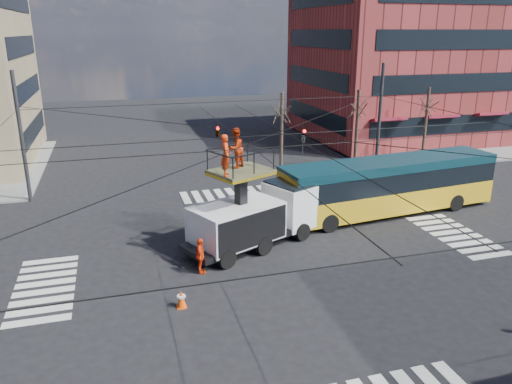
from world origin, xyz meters
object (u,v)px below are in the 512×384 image
(utility_truck, at_px, (254,207))
(worker_ground, at_px, (200,256))
(flagger, at_px, (335,207))
(traffic_cone, at_px, (181,299))
(city_bus, at_px, (389,185))

(utility_truck, distance_m, worker_ground, 4.02)
(utility_truck, height_order, worker_ground, utility_truck)
(worker_ground, height_order, flagger, flagger)
(traffic_cone, relative_size, flagger, 0.37)
(worker_ground, xyz_separation_m, flagger, (8.09, 3.75, 0.16))
(utility_truck, xyz_separation_m, worker_ground, (-3.08, -2.31, -1.17))
(utility_truck, distance_m, traffic_cone, 6.73)
(flagger, bearing_deg, city_bus, 87.92)
(worker_ground, distance_m, flagger, 8.92)
(traffic_cone, bearing_deg, utility_truck, 48.76)
(city_bus, bearing_deg, flagger, -175.70)
(traffic_cone, relative_size, worker_ground, 0.44)
(traffic_cone, xyz_separation_m, worker_ground, (1.23, 2.59, 0.46))
(city_bus, height_order, flagger, city_bus)
(worker_ground, bearing_deg, utility_truck, -44.22)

